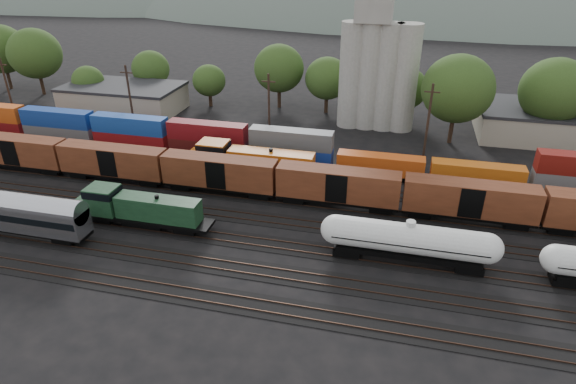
% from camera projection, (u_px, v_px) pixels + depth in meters
% --- Properties ---
extents(ground, '(600.00, 600.00, 0.00)m').
position_uv_depth(ground, '(317.00, 226.00, 56.30)').
color(ground, black).
extents(tracks, '(180.00, 33.20, 0.20)m').
position_uv_depth(tracks, '(317.00, 226.00, 56.28)').
color(tracks, black).
rests_on(tracks, ground).
extents(green_locomotive, '(16.42, 2.90, 4.35)m').
position_uv_depth(green_locomotive, '(136.00, 208.00, 55.15)').
color(green_locomotive, black).
rests_on(green_locomotive, ground).
extents(tank_car_a, '(18.04, 3.23, 4.73)m').
position_uv_depth(tank_car_a, '(409.00, 240.00, 48.54)').
color(tank_car_a, silver).
rests_on(tank_car_a, ground).
extents(orange_locomotive, '(19.61, 3.27, 4.90)m').
position_uv_depth(orange_locomotive, '(248.00, 161.00, 66.12)').
color(orange_locomotive, black).
rests_on(orange_locomotive, ground).
extents(boxcar_string, '(122.80, 2.90, 4.20)m').
position_uv_depth(boxcar_string, '(277.00, 179.00, 60.49)').
color(boxcar_string, black).
rests_on(boxcar_string, ground).
extents(container_wall, '(181.63, 2.60, 5.80)m').
position_uv_depth(container_wall, '(346.00, 157.00, 67.73)').
color(container_wall, black).
rests_on(container_wall, ground).
extents(grain_silo, '(13.40, 5.00, 29.00)m').
position_uv_depth(grain_silo, '(378.00, 64.00, 81.45)').
color(grain_silo, '#9C998F').
rests_on(grain_silo, ground).
extents(industrial_sheds, '(119.38, 17.26, 5.10)m').
position_uv_depth(industrial_sheds, '(392.00, 116.00, 84.11)').
color(industrial_sheds, '#9E937F').
rests_on(industrial_sheds, ground).
extents(tree_band, '(164.66, 22.47, 14.40)m').
position_uv_depth(tree_band, '(326.00, 78.00, 86.89)').
color(tree_band, black).
rests_on(tree_band, ground).
extents(utility_poles, '(122.20, 0.36, 12.00)m').
position_uv_depth(utility_poles, '(346.00, 117.00, 72.40)').
color(utility_poles, black).
rests_on(utility_poles, ground).
extents(distant_hills, '(860.00, 286.00, 130.00)m').
position_uv_depth(distant_hills, '(437.00, 38.00, 284.82)').
color(distant_hills, '#59665B').
rests_on(distant_hills, ground).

